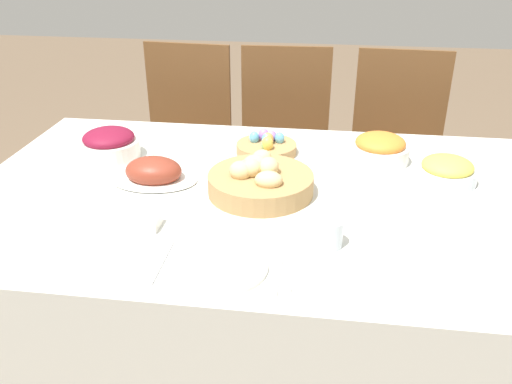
{
  "coord_description": "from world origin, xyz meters",
  "views": [
    {
      "loc": [
        0.19,
        -1.47,
        1.51
      ],
      "look_at": [
        0.0,
        -0.09,
        0.8
      ],
      "focal_mm": 38.0,
      "sensor_mm": 36.0,
      "label": 1
    }
  ],
  "objects_px": {
    "beet_salad_bowl": "(109,144)",
    "butter_dish": "(139,221)",
    "spoon": "(291,273)",
    "egg_basket": "(267,146)",
    "fork": "(161,262)",
    "dinner_plate": "(219,266)",
    "drinking_cup": "(328,233)",
    "pineapple_bowl": "(447,171)",
    "chair_far_right": "(396,156)",
    "chair_far_center": "(283,150)",
    "knife": "(279,272)",
    "bread_basket": "(260,180)",
    "ham_platter": "(154,172)",
    "carrot_bowl": "(380,149)",
    "chair_far_left": "(184,145)"
  },
  "relations": [
    {
      "from": "beet_salad_bowl",
      "to": "spoon",
      "type": "relative_size",
      "value": 1.14
    },
    {
      "from": "egg_basket",
      "to": "pineapple_bowl",
      "type": "relative_size",
      "value": 1.14
    },
    {
      "from": "bread_basket",
      "to": "drinking_cup",
      "type": "xyz_separation_m",
      "value": [
        0.21,
        -0.27,
        -0.0
      ]
    },
    {
      "from": "carrot_bowl",
      "to": "fork",
      "type": "distance_m",
      "value": 0.9
    },
    {
      "from": "drinking_cup",
      "to": "chair_far_center",
      "type": "bearing_deg",
      "value": 100.32
    },
    {
      "from": "spoon",
      "to": "knife",
      "type": "bearing_deg",
      "value": -179.85
    },
    {
      "from": "bread_basket",
      "to": "knife",
      "type": "bearing_deg",
      "value": -76.39
    },
    {
      "from": "egg_basket",
      "to": "spoon",
      "type": "distance_m",
      "value": 0.74
    },
    {
      "from": "knife",
      "to": "fork",
      "type": "bearing_deg",
      "value": 179.85
    },
    {
      "from": "chair_far_center",
      "to": "chair_far_right",
      "type": "height_order",
      "value": "same"
    },
    {
      "from": "spoon",
      "to": "drinking_cup",
      "type": "relative_size",
      "value": 2.39
    },
    {
      "from": "chair_far_center",
      "to": "fork",
      "type": "distance_m",
      "value": 1.36
    },
    {
      "from": "beet_salad_bowl",
      "to": "butter_dish",
      "type": "distance_m",
      "value": 0.52
    },
    {
      "from": "dinner_plate",
      "to": "drinking_cup",
      "type": "distance_m",
      "value": 0.29
    },
    {
      "from": "bread_basket",
      "to": "spoon",
      "type": "relative_size",
      "value": 1.75
    },
    {
      "from": "bread_basket",
      "to": "beet_salad_bowl",
      "type": "relative_size",
      "value": 1.53
    },
    {
      "from": "beet_salad_bowl",
      "to": "pineapple_bowl",
      "type": "xyz_separation_m",
      "value": [
        1.13,
        -0.05,
        -0.01
      ]
    },
    {
      "from": "egg_basket",
      "to": "spoon",
      "type": "height_order",
      "value": "egg_basket"
    },
    {
      "from": "egg_basket",
      "to": "fork",
      "type": "distance_m",
      "value": 0.74
    },
    {
      "from": "pineapple_bowl",
      "to": "ham_platter",
      "type": "bearing_deg",
      "value": -172.54
    },
    {
      "from": "pineapple_bowl",
      "to": "spoon",
      "type": "height_order",
      "value": "pineapple_bowl"
    },
    {
      "from": "chair_far_center",
      "to": "spoon",
      "type": "height_order",
      "value": "chair_far_center"
    },
    {
      "from": "chair_far_center",
      "to": "egg_basket",
      "type": "bearing_deg",
      "value": -93.56
    },
    {
      "from": "fork",
      "to": "chair_far_center",
      "type": "bearing_deg",
      "value": 82.16
    },
    {
      "from": "carrot_bowl",
      "to": "dinner_plate",
      "type": "xyz_separation_m",
      "value": [
        -0.42,
        -0.7,
        -0.04
      ]
    },
    {
      "from": "chair_far_left",
      "to": "fork",
      "type": "xyz_separation_m",
      "value": [
        0.31,
        -1.33,
        0.24
      ]
    },
    {
      "from": "chair_far_left",
      "to": "egg_basket",
      "type": "height_order",
      "value": "chair_far_left"
    },
    {
      "from": "bread_basket",
      "to": "spoon",
      "type": "bearing_deg",
      "value": -72.49
    },
    {
      "from": "beet_salad_bowl",
      "to": "spoon",
      "type": "xyz_separation_m",
      "value": [
        0.68,
        -0.61,
        -0.05
      ]
    },
    {
      "from": "chair_far_right",
      "to": "ham_platter",
      "type": "xyz_separation_m",
      "value": [
        -0.86,
        -0.88,
        0.26
      ]
    },
    {
      "from": "drinking_cup",
      "to": "chair_far_right",
      "type": "bearing_deg",
      "value": 75.56
    },
    {
      "from": "chair_far_right",
      "to": "butter_dish",
      "type": "bearing_deg",
      "value": -122.15
    },
    {
      "from": "knife",
      "to": "bread_basket",
      "type": "bearing_deg",
      "value": 103.46
    },
    {
      "from": "chair_far_right",
      "to": "drinking_cup",
      "type": "distance_m",
      "value": 1.26
    },
    {
      "from": "butter_dish",
      "to": "bread_basket",
      "type": "bearing_deg",
      "value": 39.81
    },
    {
      "from": "drinking_cup",
      "to": "egg_basket",
      "type": "bearing_deg",
      "value": 111.21
    },
    {
      "from": "ham_platter",
      "to": "butter_dish",
      "type": "height_order",
      "value": "ham_platter"
    },
    {
      "from": "chair_far_left",
      "to": "drinking_cup",
      "type": "relative_size",
      "value": 12.98
    },
    {
      "from": "pineapple_bowl",
      "to": "knife",
      "type": "bearing_deg",
      "value": -129.89
    },
    {
      "from": "carrot_bowl",
      "to": "drinking_cup",
      "type": "relative_size",
      "value": 2.61
    },
    {
      "from": "carrot_bowl",
      "to": "knife",
      "type": "distance_m",
      "value": 0.76
    },
    {
      "from": "ham_platter",
      "to": "beet_salad_bowl",
      "type": "relative_size",
      "value": 1.33
    },
    {
      "from": "beet_salad_bowl",
      "to": "chair_far_center",
      "type": "bearing_deg",
      "value": 52.56
    },
    {
      "from": "pineapple_bowl",
      "to": "drinking_cup",
      "type": "distance_m",
      "value": 0.56
    },
    {
      "from": "carrot_bowl",
      "to": "butter_dish",
      "type": "xyz_separation_m",
      "value": [
        -0.67,
        -0.54,
        -0.03
      ]
    },
    {
      "from": "knife",
      "to": "butter_dish",
      "type": "height_order",
      "value": "butter_dish"
    },
    {
      "from": "chair_far_right",
      "to": "chair_far_center",
      "type": "bearing_deg",
      "value": -177.31
    },
    {
      "from": "beet_salad_bowl",
      "to": "knife",
      "type": "distance_m",
      "value": 0.9
    },
    {
      "from": "ham_platter",
      "to": "drinking_cup",
      "type": "bearing_deg",
      "value": -29.16
    },
    {
      "from": "dinner_plate",
      "to": "drinking_cup",
      "type": "xyz_separation_m",
      "value": [
        0.25,
        0.14,
        0.03
      ]
    }
  ]
}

